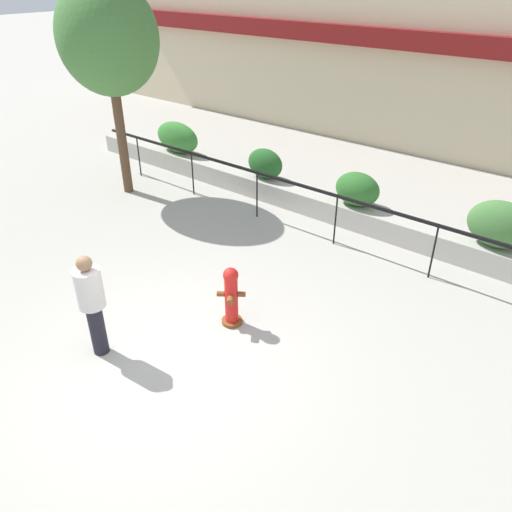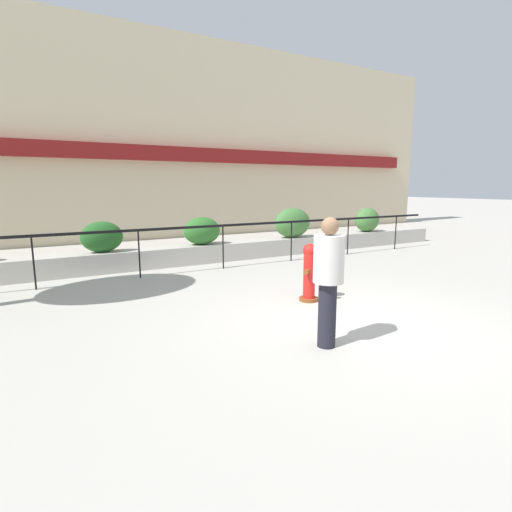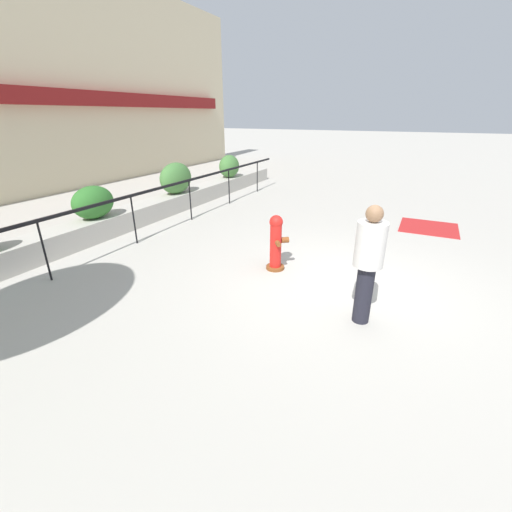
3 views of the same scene
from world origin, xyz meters
name	(u,v)px [view 1 (image 1 of 3)]	position (x,y,z in m)	size (l,w,h in m)	color
ground_plane	(164,365)	(0.00, 0.00, 0.00)	(120.00, 120.00, 0.00)	#B2ADA3
building_facade	(481,18)	(0.00, 11.98, 3.99)	(30.00, 1.36, 8.00)	beige
planter_wall_low	(359,216)	(0.00, 6.00, 0.25)	(18.00, 0.70, 0.50)	#B7B2A8
fence_railing_segment	(337,201)	(0.00, 4.90, 1.02)	(15.00, 0.05, 1.15)	black
hedge_bush_0	(177,137)	(-5.99, 6.00, 0.94)	(1.55, 0.60, 0.88)	#387F33
hedge_bush_1	(265,164)	(-2.76, 6.00, 0.88)	(1.01, 0.56, 0.76)	#235B23
hedge_bush_2	(357,189)	(-0.12, 6.00, 0.88)	(1.05, 0.70, 0.77)	#2D6B28
hedge_bush_3	(501,225)	(2.95, 6.00, 0.97)	(1.25, 0.70, 0.94)	#427538
fire_hydrant	(231,296)	(0.12, 1.43, 0.55)	(0.49, 0.49, 1.08)	brown
street_tree	(108,39)	(-5.80, 3.96, 3.78)	(2.50, 2.25, 5.12)	brown
pedestrian	(92,300)	(-1.00, -0.41, 0.99)	(0.54, 0.54, 1.73)	black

